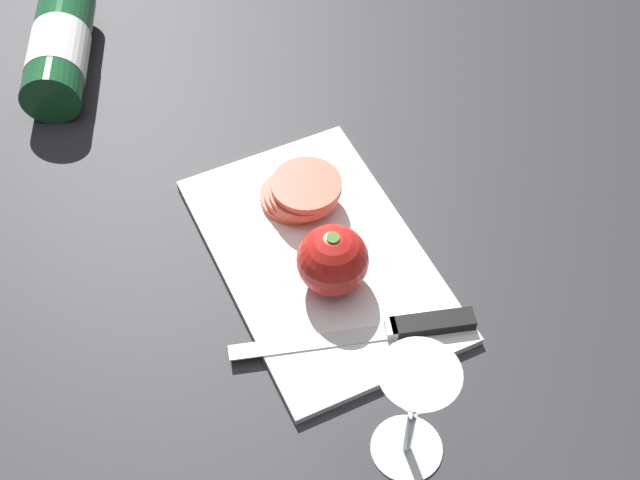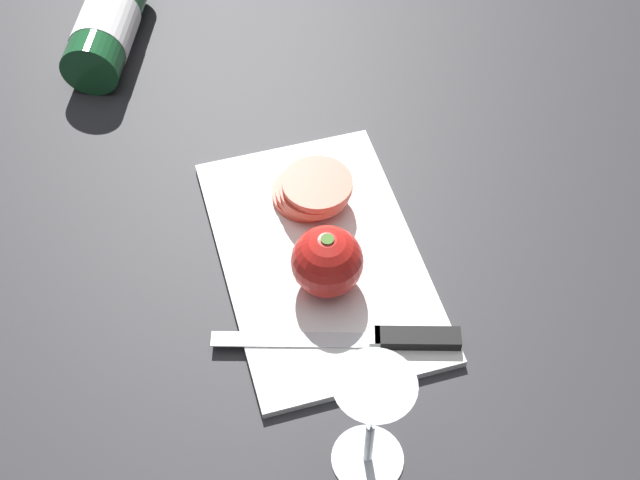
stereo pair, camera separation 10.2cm
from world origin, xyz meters
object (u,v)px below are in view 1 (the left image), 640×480
tomato_slice_stack_near (301,192)px  wine_glass (416,398)px  whole_tomato (333,260)px  wine_bottle (60,44)px  knife (409,327)px

tomato_slice_stack_near → wine_glass: bearing=-6.1°
whole_tomato → wine_glass: bearing=-5.0°
wine_bottle → whole_tomato: (0.50, 0.18, 0.01)m
knife → tomato_slice_stack_near: (-0.22, -0.03, 0.01)m
wine_glass → tomato_slice_stack_near: 0.35m
wine_glass → knife: size_ratio=0.59×
whole_tomato → tomato_slice_stack_near: size_ratio=0.81×
whole_tomato → knife: bearing=26.4°
knife → tomato_slice_stack_near: 0.22m
wine_glass → tomato_slice_stack_near: bearing=173.9°
wine_bottle → tomato_slice_stack_near: 0.43m
tomato_slice_stack_near → knife: bearing=7.9°
wine_glass → whole_tomato: bearing=175.0°
wine_bottle → whole_tomato: whole_tomato is taller
knife → whole_tomato: bearing=-47.0°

